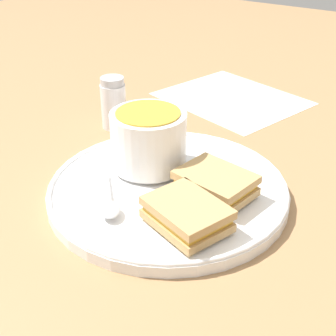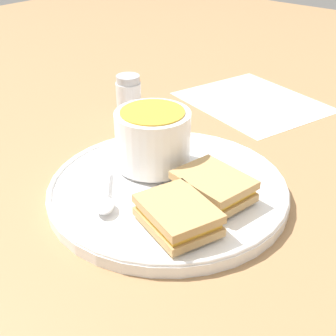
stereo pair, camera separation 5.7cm
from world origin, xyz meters
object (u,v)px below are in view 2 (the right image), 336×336
Objects in this scene: soup_bowl at (153,138)px; sandwich_half_far at (213,186)px; spoon at (105,202)px; salt_shaker at (129,101)px; sandwich_half_near at (178,215)px.

soup_bowl reaches higher than sandwich_half_far.
soup_bowl reaches higher than spoon.
spoon is 1.00× the size of salt_shaker.
salt_shaker is (0.18, 0.25, 0.01)m from sandwich_half_near.
sandwich_half_far is (0.07, 0.00, 0.00)m from sandwich_half_near.
spoon is at bearing -141.65° from salt_shaker.
sandwich_half_near is (0.03, -0.09, 0.01)m from spoon.
salt_shaker is at bearing 174.29° from spoon.
sandwich_half_near is 1.22× the size of salt_shaker.
sandwich_half_near is at bearing -176.46° from sandwich_half_far.
soup_bowl is 1.03× the size of sandwich_half_far.
spoon is (-0.11, -0.02, -0.03)m from soup_bowl.
sandwich_half_near reaches higher than spoon.
soup_bowl is 0.12m from spoon.
spoon is 0.13m from sandwich_half_far.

